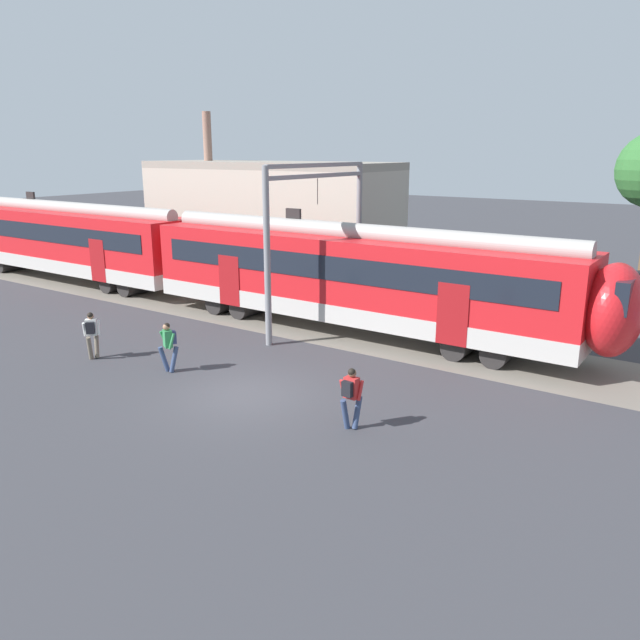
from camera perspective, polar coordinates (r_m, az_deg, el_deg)
The scene contains 8 objects.
ground_plane at distance 18.77m, azimuth -6.79°, elevation -6.77°, with size 160.00×160.00×0.00m, color #38383D.
track_bed at distance 31.97m, azimuth -14.39°, elevation 2.13°, with size 80.00×4.40×0.01m, color slate.
commuter_train at distance 29.74m, azimuth -11.48°, elevation 5.76°, with size 38.05×3.07×4.73m.
pedestrian_white at distance 22.81m, azimuth -20.16°, elevation -0.99°, with size 0.50×0.68×1.67m.
pedestrian_green at distance 20.75m, azimuth -13.68°, elevation -2.04°, with size 0.66×0.56×1.67m.
pedestrian_red at distance 16.09m, azimuth 2.85°, elevation -6.72°, with size 0.55×0.63×1.67m.
catenary_gantry at distance 24.96m, azimuth -0.23°, elevation 9.07°, with size 0.24×6.64×6.53m.
background_building at distance 36.04m, azimuth -4.72°, elevation 9.16°, with size 15.03×5.00×9.20m.
Camera 1 is at (11.55, -13.03, 7.01)m, focal length 35.00 mm.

